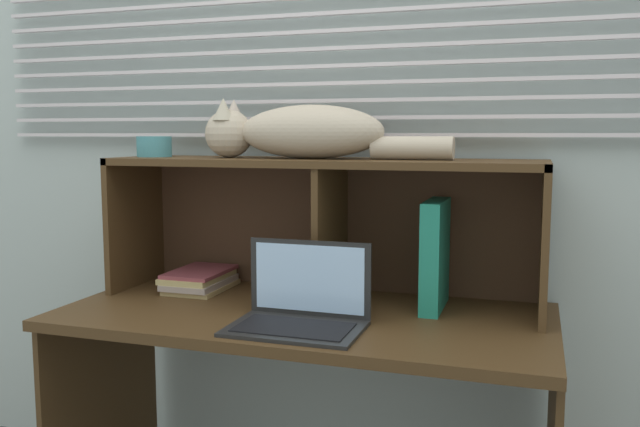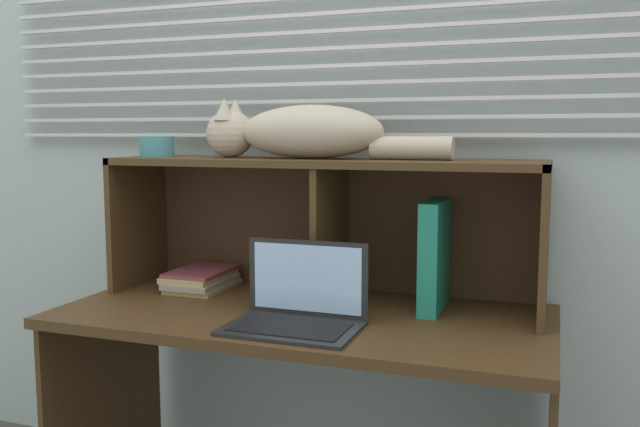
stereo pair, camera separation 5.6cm
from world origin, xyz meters
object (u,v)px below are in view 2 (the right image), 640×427
Objects in this scene: binder_upright at (435,255)px; book_stack at (201,279)px; laptop at (297,309)px; small_basket at (157,146)px; cat at (299,132)px.

binder_upright is 0.78m from book_stack.
laptop is 0.80m from small_basket.
laptop reaches higher than book_stack.
cat is at bearing 110.38° from laptop.
cat reaches higher than small_basket.
small_basket is (-0.61, 0.29, 0.42)m from laptop.
cat is at bearing -180.00° from binder_upright.
binder_upright is 1.24× the size of book_stack.
book_stack is (-0.77, -0.00, -0.13)m from binder_upright.
cat reaches higher than book_stack.
book_stack is 0.46m from small_basket.
laptop is at bearing -69.62° from cat.
book_stack is at bearing -180.00° from binder_upright.
small_basket is at bearing 180.00° from cat.
book_stack is (-0.35, -0.00, -0.48)m from cat.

